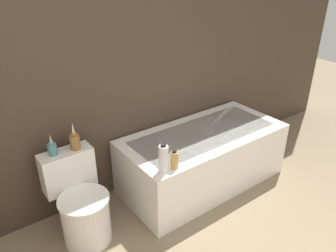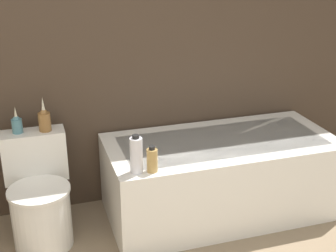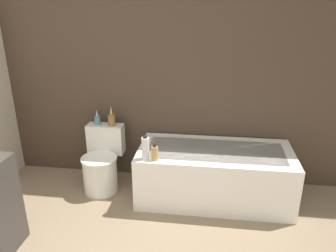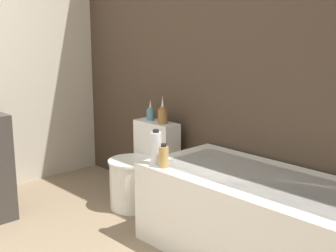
{
  "view_description": "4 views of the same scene",
  "coord_description": "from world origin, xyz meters",
  "px_view_note": "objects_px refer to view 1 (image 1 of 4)",
  "views": [
    {
      "loc": [
        -1.1,
        -0.18,
        1.98
      ],
      "look_at": [
        0.28,
        1.7,
        0.81
      ],
      "focal_mm": 35.0,
      "sensor_mm": 36.0,
      "label": 1
    },
    {
      "loc": [
        -0.46,
        -0.89,
        1.83
      ],
      "look_at": [
        0.31,
        1.57,
        0.79
      ],
      "focal_mm": 50.0,
      "sensor_mm": 36.0,
      "label": 2
    },
    {
      "loc": [
        0.69,
        -1.27,
        1.98
      ],
      "look_at": [
        0.3,
        1.66,
        0.84
      ],
      "focal_mm": 35.0,
      "sensor_mm": 36.0,
      "label": 3
    },
    {
      "loc": [
        2.36,
        -0.51,
        1.5
      ],
      "look_at": [
        0.03,
        1.69,
        0.78
      ],
      "focal_mm": 50.0,
      "sensor_mm": 36.0,
      "label": 4
    }
  ],
  "objects_px": {
    "shampoo_bottle_tall": "(163,159)",
    "shampoo_bottle_short": "(174,160)",
    "toilet": "(81,204)",
    "bathtub": "(203,157)",
    "vase_silver": "(75,140)",
    "vase_gold": "(52,148)"
  },
  "relations": [
    {
      "from": "bathtub",
      "to": "vase_silver",
      "type": "distance_m",
      "value": 1.26
    },
    {
      "from": "vase_gold",
      "to": "shampoo_bottle_tall",
      "type": "height_order",
      "value": "vase_gold"
    },
    {
      "from": "shampoo_bottle_tall",
      "to": "shampoo_bottle_short",
      "type": "bearing_deg",
      "value": -8.86
    },
    {
      "from": "bathtub",
      "to": "toilet",
      "type": "height_order",
      "value": "toilet"
    },
    {
      "from": "vase_gold",
      "to": "shampoo_bottle_tall",
      "type": "distance_m",
      "value": 0.83
    },
    {
      "from": "bathtub",
      "to": "shampoo_bottle_tall",
      "type": "height_order",
      "value": "shampoo_bottle_tall"
    },
    {
      "from": "toilet",
      "to": "shampoo_bottle_tall",
      "type": "xyz_separation_m",
      "value": [
        0.56,
        -0.32,
        0.37
      ]
    },
    {
      "from": "bathtub",
      "to": "shampoo_bottle_tall",
      "type": "relative_size",
      "value": 6.6
    },
    {
      "from": "toilet",
      "to": "shampoo_bottle_short",
      "type": "height_order",
      "value": "shampoo_bottle_short"
    },
    {
      "from": "vase_silver",
      "to": "shampoo_bottle_tall",
      "type": "relative_size",
      "value": 0.96
    },
    {
      "from": "shampoo_bottle_tall",
      "to": "bathtub",
      "type": "bearing_deg",
      "value": 22.95
    },
    {
      "from": "toilet",
      "to": "vase_silver",
      "type": "distance_m",
      "value": 0.5
    },
    {
      "from": "vase_silver",
      "to": "shampoo_bottle_short",
      "type": "distance_m",
      "value": 0.78
    },
    {
      "from": "vase_gold",
      "to": "shampoo_bottle_tall",
      "type": "relative_size",
      "value": 0.73
    },
    {
      "from": "bathtub",
      "to": "shampoo_bottle_short",
      "type": "height_order",
      "value": "shampoo_bottle_short"
    },
    {
      "from": "vase_gold",
      "to": "vase_silver",
      "type": "distance_m",
      "value": 0.17
    },
    {
      "from": "bathtub",
      "to": "shampoo_bottle_short",
      "type": "relative_size",
      "value": 9.74
    },
    {
      "from": "vase_gold",
      "to": "bathtub",
      "type": "bearing_deg",
      "value": -10.2
    },
    {
      "from": "vase_silver",
      "to": "shampoo_bottle_tall",
      "type": "distance_m",
      "value": 0.7
    },
    {
      "from": "shampoo_bottle_tall",
      "to": "shampoo_bottle_short",
      "type": "xyz_separation_m",
      "value": [
        0.09,
        -0.01,
        -0.04
      ]
    },
    {
      "from": "shampoo_bottle_short",
      "to": "vase_silver",
      "type": "bearing_deg",
      "value": 137.84
    },
    {
      "from": "vase_gold",
      "to": "vase_silver",
      "type": "height_order",
      "value": "vase_silver"
    }
  ]
}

